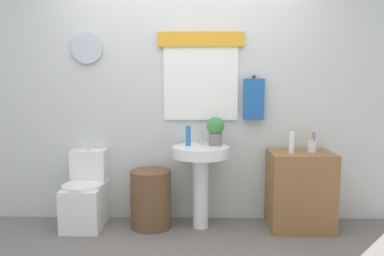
% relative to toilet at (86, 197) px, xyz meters
% --- Properties ---
extents(back_wall, '(4.40, 0.18, 2.60)m').
position_rel_toilet_xyz_m(back_wall, '(0.96, 0.27, 1.02)').
color(back_wall, silver).
rests_on(back_wall, ground_plane).
extents(toilet, '(0.38, 0.51, 0.74)m').
position_rel_toilet_xyz_m(toilet, '(0.00, 0.00, 0.00)').
color(toilet, white).
rests_on(toilet, ground_plane).
extents(laundry_hamper, '(0.39, 0.39, 0.55)m').
position_rel_toilet_xyz_m(laundry_hamper, '(0.64, -0.03, -0.01)').
color(laundry_hamper, brown).
rests_on(laundry_hamper, ground_plane).
extents(pedestal_sink, '(0.54, 0.54, 0.79)m').
position_rel_toilet_xyz_m(pedestal_sink, '(1.12, -0.03, 0.32)').
color(pedestal_sink, white).
rests_on(pedestal_sink, ground_plane).
extents(faucet, '(0.03, 0.03, 0.10)m').
position_rel_toilet_xyz_m(faucet, '(1.12, 0.09, 0.55)').
color(faucet, silver).
rests_on(faucet, pedestal_sink).
extents(wooden_cabinet, '(0.59, 0.44, 0.74)m').
position_rel_toilet_xyz_m(wooden_cabinet, '(2.06, -0.03, 0.08)').
color(wooden_cabinet, olive).
rests_on(wooden_cabinet, ground_plane).
extents(soap_bottle, '(0.05, 0.05, 0.19)m').
position_rel_toilet_xyz_m(soap_bottle, '(1.00, 0.02, 0.60)').
color(soap_bottle, '#2D6BB7').
rests_on(soap_bottle, pedestal_sink).
extents(potted_plant, '(0.17, 0.17, 0.27)m').
position_rel_toilet_xyz_m(potted_plant, '(1.26, 0.03, 0.66)').
color(potted_plant, slate).
rests_on(potted_plant, pedestal_sink).
extents(lotion_bottle, '(0.05, 0.05, 0.20)m').
position_rel_toilet_xyz_m(lotion_bottle, '(1.96, -0.07, 0.55)').
color(lotion_bottle, white).
rests_on(lotion_bottle, wooden_cabinet).
extents(toothbrush_cup, '(0.08, 0.08, 0.18)m').
position_rel_toilet_xyz_m(toothbrush_cup, '(2.17, -0.01, 0.51)').
color(toothbrush_cup, silver).
rests_on(toothbrush_cup, wooden_cabinet).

